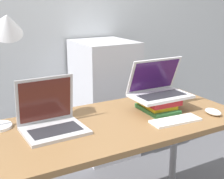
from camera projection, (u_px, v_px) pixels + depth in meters
The scene contains 9 objects.
wall_back at pixel (42, 1), 2.59m from camera, with size 8.00×0.05×2.70m.
desk at pixel (120, 136), 1.71m from camera, with size 1.37×0.65×0.73m.
laptop_left at pixel (51, 120), 1.55m from camera, with size 0.31×0.25×0.26m.
book_stack at pixel (158, 104), 1.82m from camera, with size 0.20×0.25×0.08m.
laptop_on_books at pixel (158, 89), 1.81m from camera, with size 0.34×0.23×0.22m.
wireless_keyboard at pixel (176, 120), 1.66m from camera, with size 0.29×0.12×0.01m.
mouse at pixel (213, 112), 1.76m from camera, with size 0.06×0.11×0.03m.
desk_lamp at pixel (5, 38), 1.46m from camera, with size 0.23×0.20×0.61m.
mini_fridge at pixel (104, 99), 2.77m from camera, with size 0.47×0.54×1.02m.
Camera 1 is at (-0.81, -1.03, 1.36)m, focal length 50.00 mm.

